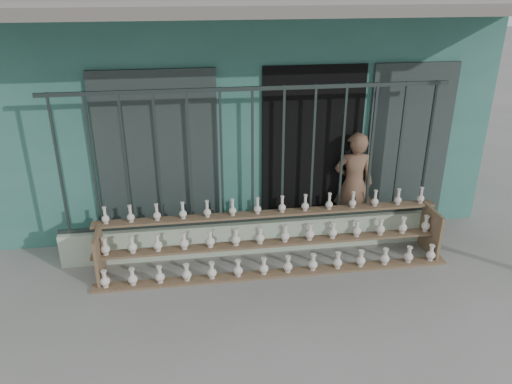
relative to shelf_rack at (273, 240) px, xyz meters
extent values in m
plane|color=slate|center=(-0.20, -0.88, -0.36)|extent=(60.00, 60.00, 0.00)
cube|color=#30675C|center=(-0.20, 3.42, 1.24)|extent=(7.00, 5.00, 3.20)
cube|color=black|center=(0.70, 0.94, 0.84)|extent=(1.40, 0.12, 2.40)
cube|color=#202B29|center=(-1.40, 0.90, 0.84)|extent=(1.60, 0.08, 2.40)
cube|color=#202B29|center=(2.10, 0.90, 0.84)|extent=(1.20, 0.08, 2.40)
cube|color=#59544C|center=(-0.20, 0.32, 2.79)|extent=(7.40, 2.00, 0.12)
cube|color=#AEC3A7|center=(-0.20, 0.42, -0.14)|extent=(5.00, 0.20, 0.45)
cube|color=#283330|center=(-2.55, 0.42, 0.99)|extent=(0.03, 0.03, 1.80)
cube|color=#283330|center=(-2.16, 0.42, 0.99)|extent=(0.03, 0.03, 1.80)
cube|color=#283330|center=(-1.77, 0.42, 0.99)|extent=(0.03, 0.03, 1.80)
cube|color=#283330|center=(-1.37, 0.42, 0.99)|extent=(0.03, 0.03, 1.80)
cube|color=#283330|center=(-0.98, 0.42, 0.99)|extent=(0.03, 0.03, 1.80)
cube|color=#283330|center=(-0.59, 0.42, 0.99)|extent=(0.03, 0.03, 1.80)
cube|color=#283330|center=(-0.20, 0.42, 0.99)|extent=(0.03, 0.03, 1.80)
cube|color=#283330|center=(0.19, 0.42, 0.99)|extent=(0.03, 0.03, 1.80)
cube|color=#283330|center=(0.58, 0.42, 0.99)|extent=(0.03, 0.03, 1.80)
cube|color=#283330|center=(0.98, 0.42, 0.99)|extent=(0.03, 0.03, 1.80)
cube|color=#283330|center=(1.37, 0.42, 0.99)|extent=(0.03, 0.03, 1.80)
cube|color=#283330|center=(1.76, 0.42, 0.99)|extent=(0.03, 0.03, 1.80)
cube|color=#283330|center=(2.15, 0.42, 0.99)|extent=(0.03, 0.03, 1.80)
cube|color=#283330|center=(-0.20, 0.42, 1.86)|extent=(5.00, 0.04, 0.05)
cube|color=#283330|center=(-0.20, 0.42, 0.11)|extent=(5.00, 0.04, 0.05)
cube|color=brown|center=(0.00, -0.23, -0.35)|extent=(4.50, 0.18, 0.03)
cube|color=brown|center=(0.00, 0.02, -0.05)|extent=(4.50, 0.18, 0.03)
cube|color=brown|center=(0.00, 0.27, 0.25)|extent=(4.50, 0.18, 0.03)
cube|color=brown|center=(-2.15, 0.02, -0.04)|extent=(0.04, 0.55, 0.64)
cube|color=brown|center=(2.15, 0.02, -0.04)|extent=(0.04, 0.55, 0.64)
imported|color=brown|center=(1.28, 0.72, 0.40)|extent=(0.61, 0.45, 1.52)
camera|label=1|loc=(-1.03, -5.47, 3.12)|focal=35.00mm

